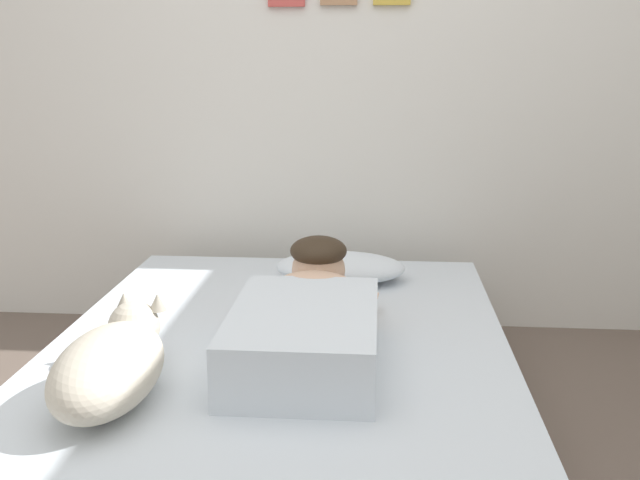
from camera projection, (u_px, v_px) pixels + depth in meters
back_wall at (339, 56)px, 3.31m from camera, size 3.83×0.12×2.50m
bed at (283, 387)px, 2.45m from camera, size 1.50×1.91×0.37m
pillow at (340, 267)px, 2.97m from camera, size 0.52×0.32×0.11m
person_lying at (309, 317)px, 2.26m from camera, size 0.43×0.92×0.27m
dog at (112, 363)px, 1.92m from camera, size 0.26×0.57×0.21m
coffee_cup at (348, 292)px, 2.71m from camera, size 0.12×0.09×0.07m
cell_phone at (311, 357)px, 2.22m from camera, size 0.07×0.14×0.01m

